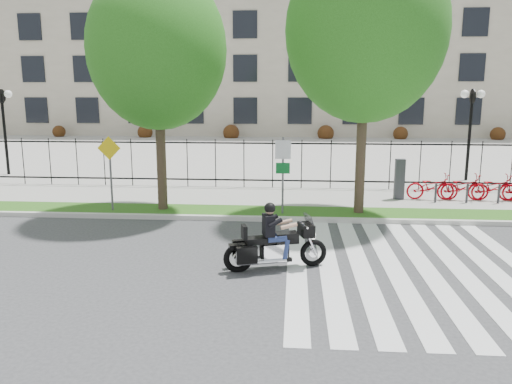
{
  "coord_description": "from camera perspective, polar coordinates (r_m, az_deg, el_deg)",
  "views": [
    {
      "loc": [
        2.12,
        -11.35,
        3.99
      ],
      "look_at": [
        0.99,
        3.0,
        1.16
      ],
      "focal_mm": 35.0,
      "sensor_mm": 36.0,
      "label": 1
    }
  ],
  "objects": [
    {
      "name": "lamp_post_left",
      "position": [
        27.29,
        -26.97,
        8.28
      ],
      "size": [
        1.06,
        0.7,
        4.25
      ],
      "color": "black",
      "rests_on": "ground"
    },
    {
      "name": "motorcycle_rider",
      "position": [
        11.54,
        2.24,
        -5.79
      ],
      "size": [
        2.4,
        1.13,
        1.9
      ],
      "color": "black",
      "rests_on": "ground"
    },
    {
      "name": "crosswalk_stripes",
      "position": [
        12.33,
        17.1,
        -8.25
      ],
      "size": [
        5.7,
        8.0,
        0.01
      ],
      "primitive_type": null,
      "color": "silver",
      "rests_on": "ground"
    },
    {
      "name": "office_building",
      "position": [
        56.62,
        2.42,
        17.16
      ],
      "size": [
        60.0,
        21.9,
        20.15
      ],
      "color": "#A59A85",
      "rests_on": "ground"
    },
    {
      "name": "curb",
      "position": [
        16.07,
        -3.22,
        -3.0
      ],
      "size": [
        60.0,
        0.2,
        0.15
      ],
      "primitive_type": "cube",
      "color": "#BAB9AF",
      "rests_on": "ground"
    },
    {
      "name": "ground",
      "position": [
        12.21,
        -5.8,
        -8.01
      ],
      "size": [
        120.0,
        120.0,
        0.0
      ],
      "primitive_type": "plane",
      "color": "#373639",
      "rests_on": "ground"
    },
    {
      "name": "lamp_post_right",
      "position": [
        24.65,
        23.39,
        8.39
      ],
      "size": [
        1.06,
        0.7,
        4.25
      ],
      "color": "black",
      "rests_on": "ground"
    },
    {
      "name": "street_tree_2",
      "position": [
        16.55,
        12.44,
        17.62
      ],
      "size": [
        4.99,
        4.99,
        8.67
      ],
      "color": "#31231B",
      "rests_on": "grass_verge"
    },
    {
      "name": "sign_pole_regulatory",
      "position": [
        16.09,
        3.09,
        3.06
      ],
      "size": [
        0.5,
        0.09,
        2.5
      ],
      "color": "#59595B",
      "rests_on": "grass_verge"
    },
    {
      "name": "iron_fence",
      "position": [
        20.85,
        -1.39,
        3.28
      ],
      "size": [
        30.0,
        0.06,
        2.0
      ],
      "primitive_type": null,
      "color": "black",
      "rests_on": "sidewalk"
    },
    {
      "name": "plaza",
      "position": [
        36.62,
        1.15,
        4.93
      ],
      "size": [
        80.0,
        34.0,
        0.1
      ],
      "primitive_type": "cube",
      "color": "#A5A19A",
      "rests_on": "ground"
    },
    {
      "name": "street_tree_1",
      "position": [
        16.96,
        -11.22,
        15.68
      ],
      "size": [
        4.5,
        4.5,
        7.85
      ],
      "color": "#31231B",
      "rests_on": "grass_verge"
    },
    {
      "name": "sign_pole_warning",
      "position": [
        17.2,
        -16.34,
        3.16
      ],
      "size": [
        0.78,
        0.09,
        2.49
      ],
      "color": "#59595B",
      "rests_on": "grass_verge"
    },
    {
      "name": "grass_verge",
      "position": [
        16.89,
        -2.84,
        -2.3
      ],
      "size": [
        60.0,
        1.5,
        0.15
      ],
      "primitive_type": "cube",
      "color": "#255114",
      "rests_on": "ground"
    },
    {
      "name": "sidewalk",
      "position": [
        19.32,
        -1.9,
        -0.58
      ],
      "size": [
        60.0,
        3.5,
        0.15
      ],
      "primitive_type": "cube",
      "color": "#A5A19A",
      "rests_on": "ground"
    }
  ]
}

